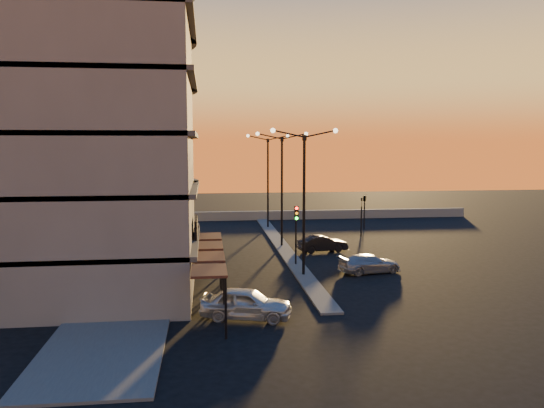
% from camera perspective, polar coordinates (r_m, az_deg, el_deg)
% --- Properties ---
extents(ground, '(120.00, 120.00, 0.00)m').
position_cam_1_polar(ground, '(34.70, 3.40, -7.73)').
color(ground, black).
rests_on(ground, ground).
extents(sidewalk_west, '(5.00, 40.00, 0.12)m').
position_cam_1_polar(sidewalk_west, '(38.27, -13.49, -6.47)').
color(sidewalk_west, '#52524F').
rests_on(sidewalk_west, ground).
extents(median, '(1.20, 36.00, 0.12)m').
position_cam_1_polar(median, '(44.33, 1.05, -4.53)').
color(median, '#52524F').
rests_on(median, ground).
extents(parapet, '(44.00, 0.50, 1.00)m').
position_cam_1_polar(parapet, '(60.17, 0.79, -1.21)').
color(parapet, slate).
rests_on(parapet, ground).
extents(building, '(14.35, 17.08, 25.00)m').
position_cam_1_polar(building, '(34.20, -20.74, 11.77)').
color(building, slate).
rests_on(building, ground).
extents(streetlamp_near, '(4.32, 0.32, 9.51)m').
position_cam_1_polar(streetlamp_near, '(33.77, 3.46, 1.51)').
color(streetlamp_near, black).
rests_on(streetlamp_near, ground).
extents(streetlamp_mid, '(4.32, 0.32, 9.51)m').
position_cam_1_polar(streetlamp_mid, '(43.62, 1.07, 2.62)').
color(streetlamp_mid, black).
rests_on(streetlamp_mid, ground).
extents(streetlamp_far, '(4.32, 0.32, 9.51)m').
position_cam_1_polar(streetlamp_far, '(53.52, -0.45, 3.32)').
color(streetlamp_far, black).
rests_on(streetlamp_far, ground).
extents(traffic_light_main, '(0.28, 0.44, 4.25)m').
position_cam_1_polar(traffic_light_main, '(36.90, 2.62, -2.30)').
color(traffic_light_main, black).
rests_on(traffic_light_main, ground).
extents(signal_east_a, '(0.13, 0.16, 3.60)m').
position_cam_1_polar(signal_east_a, '(49.60, 9.59, -1.26)').
color(signal_east_a, black).
rests_on(signal_east_a, ground).
extents(signal_east_b, '(0.42, 1.99, 3.60)m').
position_cam_1_polar(signal_east_b, '(53.70, 9.93, 0.57)').
color(signal_east_b, black).
rests_on(signal_east_b, ground).
extents(car_hatchback, '(4.78, 2.89, 1.52)m').
position_cam_1_polar(car_hatchback, '(26.33, -2.79, -10.62)').
color(car_hatchback, '#B8BDC1').
rests_on(car_hatchback, ground).
extents(car_sedan, '(4.07, 1.93, 1.29)m').
position_cam_1_polar(car_sedan, '(42.38, 5.46, -4.26)').
color(car_sedan, black).
rests_on(car_sedan, ground).
extents(car_wagon, '(4.48, 2.49, 1.23)m').
position_cam_1_polar(car_wagon, '(35.97, 10.45, -6.32)').
color(car_wagon, '#989B9F').
rests_on(car_wagon, ground).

